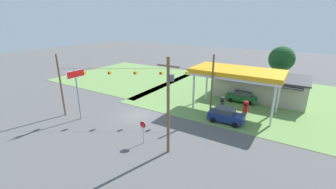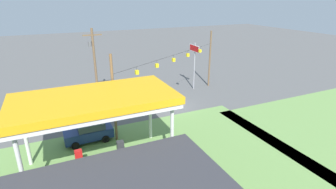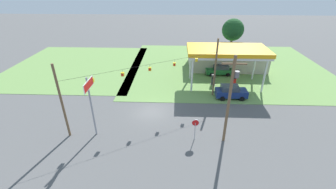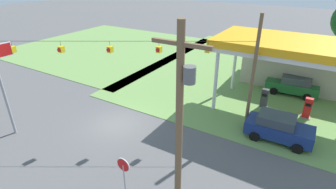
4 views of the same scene
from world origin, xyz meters
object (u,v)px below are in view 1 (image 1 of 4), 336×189
gas_station_store (260,86)px  car_at_pumps_rear (242,96)px  stop_sign_roadside (143,127)px  stop_sign_overhead (77,83)px  utility_pole_main (169,102)px  fuel_pump_near (222,103)px  car_at_pumps_front (226,115)px  fuel_pump_far (246,108)px  tree_behind_station (282,59)px  gas_station_canopy (237,73)px

gas_station_store → car_at_pumps_rear: bearing=-115.0°
stop_sign_roadside → stop_sign_overhead: bearing=-2.6°
car_at_pumps_rear → utility_pole_main: bearing=79.2°
car_at_pumps_rear → stop_sign_roadside: stop_sign_roadside is taller
fuel_pump_near → stop_sign_roadside: bearing=-105.5°
car_at_pumps_rear → fuel_pump_near: bearing=65.4°
gas_station_store → stop_sign_roadside: bearing=-108.4°
gas_station_store → car_at_pumps_rear: (-1.78, -3.82, -0.97)m
fuel_pump_near → car_at_pumps_front: 4.58m
fuel_pump_far → car_at_pumps_rear: 4.50m
fuel_pump_far → utility_pole_main: size_ratio=0.19×
gas_station_store → utility_pole_main: bearing=-100.7°
fuel_pump_far → car_at_pumps_rear: bearing=111.2°
stop_sign_overhead → tree_behind_station: bearing=53.9°
fuel_pump_near → car_at_pumps_rear: size_ratio=0.38×
stop_sign_roadside → gas_station_store: bearing=-108.4°
gas_station_store → stop_sign_overhead: (-17.72, -21.03, 2.87)m
tree_behind_station → fuel_pump_far: bearing=-98.8°
car_at_pumps_front → gas_station_store: bearing=81.6°
fuel_pump_near → gas_station_canopy: bearing=0.1°
car_at_pumps_front → car_at_pumps_rear: car_at_pumps_front is taller
gas_station_store → car_at_pumps_front: 12.32m
gas_station_store → stop_sign_overhead: size_ratio=2.08×
fuel_pump_near → car_at_pumps_front: car_at_pumps_front is taller
fuel_pump_far → car_at_pumps_front: car_at_pumps_front is taller
gas_station_store → car_at_pumps_rear: 4.32m
gas_station_canopy → fuel_pump_far: bearing=-0.1°
tree_behind_station → utility_pole_main: bearing=-102.5°
stop_sign_roadside → car_at_pumps_rear: bearing=-106.9°
car_at_pumps_rear → stop_sign_overhead: 23.77m
car_at_pumps_front → car_at_pumps_rear: bearing=90.5°
car_at_pumps_front → stop_sign_overhead: 18.82m
stop_sign_roadside → tree_behind_station: 29.28m
gas_station_canopy → fuel_pump_far: (1.63, -0.00, -4.60)m
car_at_pumps_front → car_at_pumps_rear: size_ratio=0.94×
stop_sign_roadside → stop_sign_overhead: size_ratio=0.37×
fuel_pump_far → car_at_pumps_front: (-1.40, -4.18, 0.13)m
utility_pole_main → gas_station_store: bearing=79.3°
gas_station_store → tree_behind_station: bearing=71.6°
car_at_pumps_rear → tree_behind_station: 11.54m
car_at_pumps_front → stop_sign_roadside: bearing=-122.1°
tree_behind_station → gas_station_canopy: bearing=-105.1°
fuel_pump_far → car_at_pumps_front: 4.41m
gas_station_store → fuel_pump_near: bearing=-113.0°
car_at_pumps_rear → fuel_pump_far: bearing=107.8°
stop_sign_overhead → gas_station_canopy: bearing=39.3°
utility_pole_main → stop_sign_overhead: bearing=177.8°
gas_station_canopy → tree_behind_station: tree_behind_station is taller
car_at_pumps_front → stop_sign_overhead: stop_sign_overhead is taller
car_at_pumps_rear → utility_pole_main: 18.38m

